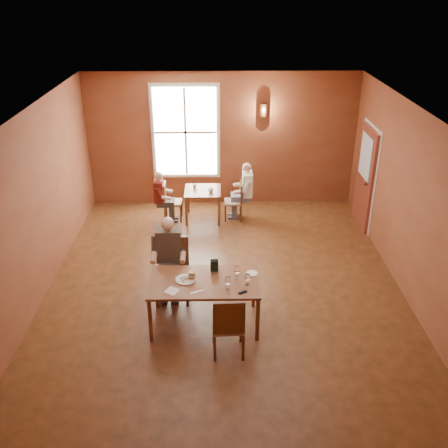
{
  "coord_description": "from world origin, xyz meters",
  "views": [
    {
      "loc": [
        -0.11,
        -7.3,
        4.8
      ],
      "look_at": [
        0.0,
        0.2,
        1.05
      ],
      "focal_mm": 40.0,
      "sensor_mm": 36.0,
      "label": 1
    }
  ],
  "objects_px": {
    "chair_diner_white": "(233,201)",
    "diner_maroon": "(171,196)",
    "second_table": "(203,205)",
    "chair_diner_maroon": "(173,201)",
    "chair_empty": "(228,323)",
    "main_table": "(205,302)",
    "diner_main": "(174,265)",
    "chair_diner_main": "(174,271)",
    "diner_white": "(235,193)"
  },
  "relations": [
    {
      "from": "chair_diner_maroon",
      "to": "chair_diner_white",
      "type": "bearing_deg",
      "value": 90.0
    },
    {
      "from": "chair_diner_main",
      "to": "chair_diner_maroon",
      "type": "distance_m",
      "value": 3.04
    },
    {
      "from": "diner_main",
      "to": "diner_maroon",
      "type": "bearing_deg",
      "value": -84.68
    },
    {
      "from": "chair_diner_main",
      "to": "diner_maroon",
      "type": "height_order",
      "value": "diner_maroon"
    },
    {
      "from": "chair_diner_white",
      "to": "diner_white",
      "type": "bearing_deg",
      "value": -90.0
    },
    {
      "from": "chair_diner_main",
      "to": "main_table",
      "type": "bearing_deg",
      "value": 127.57
    },
    {
      "from": "chair_empty",
      "to": "diner_main",
      "type": "bearing_deg",
      "value": 121.07
    },
    {
      "from": "main_table",
      "to": "diner_white",
      "type": "height_order",
      "value": "diner_white"
    },
    {
      "from": "chair_diner_white",
      "to": "chair_diner_maroon",
      "type": "distance_m",
      "value": 1.3
    },
    {
      "from": "second_table",
      "to": "chair_diner_maroon",
      "type": "relative_size",
      "value": 0.92
    },
    {
      "from": "chair_diner_main",
      "to": "chair_empty",
      "type": "bearing_deg",
      "value": 122.78
    },
    {
      "from": "second_table",
      "to": "diner_white",
      "type": "distance_m",
      "value": 0.73
    },
    {
      "from": "chair_diner_main",
      "to": "diner_maroon",
      "type": "distance_m",
      "value": 3.04
    },
    {
      "from": "diner_white",
      "to": "chair_diner_main",
      "type": "bearing_deg",
      "value": 160.43
    },
    {
      "from": "second_table",
      "to": "diner_white",
      "type": "height_order",
      "value": "diner_white"
    },
    {
      "from": "chair_diner_main",
      "to": "chair_diner_maroon",
      "type": "bearing_deg",
      "value": -85.19
    },
    {
      "from": "chair_diner_white",
      "to": "diner_main",
      "type": "bearing_deg",
      "value": 161.11
    },
    {
      "from": "chair_empty",
      "to": "second_table",
      "type": "bearing_deg",
      "value": 93.55
    },
    {
      "from": "diner_maroon",
      "to": "chair_diner_main",
      "type": "bearing_deg",
      "value": 5.37
    },
    {
      "from": "chair_empty",
      "to": "chair_diner_maroon",
      "type": "xyz_separation_m",
      "value": [
        -1.1,
        4.33,
        -0.07
      ]
    },
    {
      "from": "main_table",
      "to": "chair_diner_white",
      "type": "height_order",
      "value": "chair_diner_white"
    },
    {
      "from": "second_table",
      "to": "diner_maroon",
      "type": "bearing_deg",
      "value": 180.0
    },
    {
      "from": "main_table",
      "to": "diner_main",
      "type": "height_order",
      "value": "diner_main"
    },
    {
      "from": "second_table",
      "to": "chair_diner_maroon",
      "type": "bearing_deg",
      "value": 180.0
    },
    {
      "from": "main_table",
      "to": "second_table",
      "type": "height_order",
      "value": "main_table"
    },
    {
      "from": "second_table",
      "to": "chair_diner_white",
      "type": "distance_m",
      "value": 0.66
    },
    {
      "from": "chair_diner_main",
      "to": "diner_white",
      "type": "distance_m",
      "value": 3.21
    },
    {
      "from": "chair_diner_maroon",
      "to": "diner_maroon",
      "type": "distance_m",
      "value": 0.13
    },
    {
      "from": "chair_empty",
      "to": "chair_diner_white",
      "type": "bearing_deg",
      "value": 84.98
    },
    {
      "from": "main_table",
      "to": "chair_diner_maroon",
      "type": "height_order",
      "value": "chair_diner_maroon"
    },
    {
      "from": "main_table",
      "to": "chair_diner_maroon",
      "type": "xyz_separation_m",
      "value": [
        -0.75,
        3.68,
        0.04
      ]
    },
    {
      "from": "chair_diner_main",
      "to": "chair_diner_white",
      "type": "xyz_separation_m",
      "value": [
        1.05,
        3.03,
        -0.1
      ]
    },
    {
      "from": "chair_diner_maroon",
      "to": "second_table",
      "type": "bearing_deg",
      "value": 90.0
    },
    {
      "from": "diner_main",
      "to": "diner_white",
      "type": "xyz_separation_m",
      "value": [
        1.08,
        3.06,
        -0.06
      ]
    },
    {
      "from": "chair_diner_main",
      "to": "diner_main",
      "type": "relative_size",
      "value": 0.8
    },
    {
      "from": "diner_maroon",
      "to": "diner_white",
      "type": "bearing_deg",
      "value": 90.0
    },
    {
      "from": "diner_main",
      "to": "chair_empty",
      "type": "bearing_deg",
      "value": 123.39
    },
    {
      "from": "main_table",
      "to": "chair_diner_main",
      "type": "distance_m",
      "value": 0.83
    },
    {
      "from": "main_table",
      "to": "chair_diner_white",
      "type": "distance_m",
      "value": 3.72
    },
    {
      "from": "main_table",
      "to": "second_table",
      "type": "xyz_separation_m",
      "value": [
        -0.1,
        3.68,
        -0.04
      ]
    },
    {
      "from": "diner_white",
      "to": "main_table",
      "type": "bearing_deg",
      "value": 171.1
    },
    {
      "from": "chair_diner_main",
      "to": "chair_empty",
      "type": "xyz_separation_m",
      "value": [
        0.84,
        -1.31,
        -0.04
      ]
    },
    {
      "from": "main_table",
      "to": "chair_diner_white",
      "type": "relative_size",
      "value": 1.93
    },
    {
      "from": "main_table",
      "to": "chair_diner_maroon",
      "type": "relative_size",
      "value": 1.93
    },
    {
      "from": "chair_diner_white",
      "to": "diner_white",
      "type": "height_order",
      "value": "diner_white"
    },
    {
      "from": "chair_diner_maroon",
      "to": "diner_main",
      "type": "bearing_deg",
      "value": 4.76
    },
    {
      "from": "main_table",
      "to": "chair_empty",
      "type": "xyz_separation_m",
      "value": [
        0.34,
        -0.66,
        0.11
      ]
    },
    {
      "from": "chair_empty",
      "to": "diner_white",
      "type": "bearing_deg",
      "value": 84.58
    },
    {
      "from": "chair_diner_white",
      "to": "chair_diner_maroon",
      "type": "relative_size",
      "value": 1.0
    },
    {
      "from": "chair_diner_white",
      "to": "diner_maroon",
      "type": "height_order",
      "value": "diner_maroon"
    }
  ]
}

